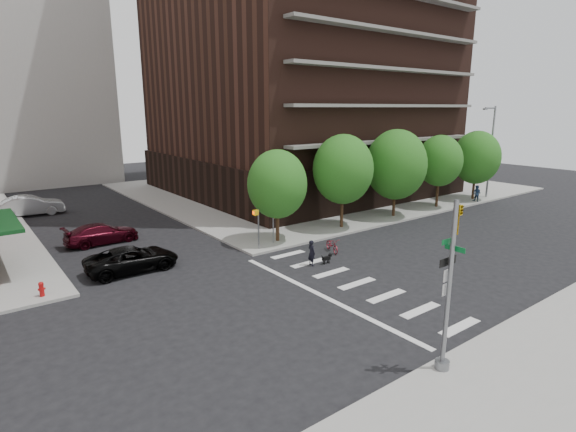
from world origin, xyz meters
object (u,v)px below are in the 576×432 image
(fire_hydrant, at_px, (41,288))
(parked_car_maroon, at_px, (102,233))
(parked_car_silver, at_px, (30,206))
(traffic_signal, at_px, (448,300))
(dog_walker, at_px, (312,253))
(scooter, at_px, (332,245))
(parked_car_black, at_px, (132,259))
(pedestrian_far, at_px, (477,193))

(fire_hydrant, relative_size, parked_car_maroon, 0.15)
(parked_car_maroon, bearing_deg, parked_car_silver, 9.17)
(traffic_signal, relative_size, fire_hydrant, 8.20)
(fire_hydrant, distance_m, dog_walker, 14.05)
(fire_hydrant, bearing_deg, scooter, -10.65)
(parked_car_maroon, relative_size, dog_walker, 3.12)
(parked_car_maroon, distance_m, dog_walker, 14.67)
(parked_car_silver, relative_size, dog_walker, 3.44)
(traffic_signal, distance_m, scooter, 13.87)
(parked_car_black, height_order, parked_car_maroon, parked_car_black)
(parked_car_silver, relative_size, pedestrian_far, 3.34)
(traffic_signal, height_order, fire_hydrant, traffic_signal)
(scooter, relative_size, dog_walker, 1.12)
(pedestrian_far, bearing_deg, parked_car_maroon, -102.40)
(fire_hydrant, distance_m, parked_car_black, 4.93)
(dog_walker, bearing_deg, parked_car_maroon, 39.19)
(parked_car_maroon, xyz_separation_m, parked_car_silver, (-2.59, 12.09, 0.17))
(parked_car_black, bearing_deg, traffic_signal, -162.41)
(parked_car_silver, bearing_deg, fire_hydrant, 177.18)
(parked_car_black, height_order, scooter, parked_car_black)
(parked_car_black, distance_m, scooter, 12.10)
(traffic_signal, height_order, parked_car_black, traffic_signal)
(parked_car_maroon, height_order, scooter, parked_car_maroon)
(parked_car_maroon, distance_m, pedestrian_far, 33.57)
(parked_car_silver, bearing_deg, scooter, -145.08)
(fire_hydrant, distance_m, parked_car_silver, 19.98)
(traffic_signal, distance_m, dog_walker, 11.77)
(fire_hydrant, height_order, scooter, scooter)
(pedestrian_far, bearing_deg, dog_walker, -79.34)
(parked_car_black, relative_size, pedestrian_far, 3.21)
(fire_hydrant, height_order, pedestrian_far, pedestrian_far)
(fire_hydrant, bearing_deg, dog_walker, -17.35)
(parked_car_black, relative_size, scooter, 2.95)
(pedestrian_far, bearing_deg, scooter, -81.24)
(traffic_signal, distance_m, pedestrian_far, 31.33)
(dog_walker, bearing_deg, parked_car_black, 61.72)
(traffic_signal, bearing_deg, dog_walker, 73.07)
(traffic_signal, xyz_separation_m, dog_walker, (3.38, 11.10, -1.93))
(traffic_signal, xyz_separation_m, parked_car_black, (-5.25, 16.49, -1.99))
(dog_walker, bearing_deg, scooter, -63.05)
(fire_hydrant, distance_m, pedestrian_far, 37.49)
(fire_hydrant, xyz_separation_m, scooter, (16.11, -3.03, -0.10))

